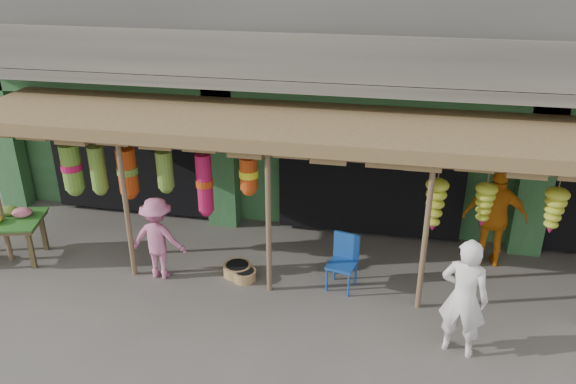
% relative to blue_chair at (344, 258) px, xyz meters
% --- Properties ---
extents(ground, '(80.00, 80.00, 0.00)m').
position_rel_blue_chair_xyz_m(ground, '(0.28, -0.19, -0.54)').
color(ground, '#514C47').
rests_on(ground, ground).
extents(building, '(16.40, 6.80, 7.00)m').
position_rel_blue_chair_xyz_m(building, '(0.28, 4.68, 2.83)').
color(building, gray).
rests_on(building, ground).
extents(awning, '(14.00, 2.70, 2.79)m').
position_rel_blue_chair_xyz_m(awning, '(0.10, 0.61, 2.04)').
color(awning, brown).
rests_on(awning, ground).
extents(blue_chair, '(0.55, 0.56, 0.97)m').
position_rel_blue_chair_xyz_m(blue_chair, '(0.00, 0.00, 0.00)').
color(blue_chair, '#164394').
rests_on(blue_chair, ground).
extents(basket_mid, '(0.55, 0.55, 0.20)m').
position_rel_blue_chair_xyz_m(basket_mid, '(-1.90, -0.03, -0.44)').
color(basket_mid, olive).
rests_on(basket_mid, ground).
extents(basket_right, '(0.50, 0.50, 0.18)m').
position_rel_blue_chair_xyz_m(basket_right, '(-1.72, -0.18, -0.45)').
color(basket_right, '#A1854B').
rests_on(basket_right, ground).
extents(person_front, '(0.77, 0.62, 1.85)m').
position_rel_blue_chair_xyz_m(person_front, '(1.82, -1.37, 0.39)').
color(person_front, white).
rests_on(person_front, ground).
extents(person_vendor, '(1.14, 0.51, 1.92)m').
position_rel_blue_chair_xyz_m(person_vendor, '(2.57, 1.27, 0.42)').
color(person_vendor, orange).
rests_on(person_vendor, ground).
extents(person_shopper, '(1.00, 0.59, 1.52)m').
position_rel_blue_chair_xyz_m(person_shopper, '(-3.22, -0.34, 0.22)').
color(person_shopper, '#D26F99').
rests_on(person_shopper, ground).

